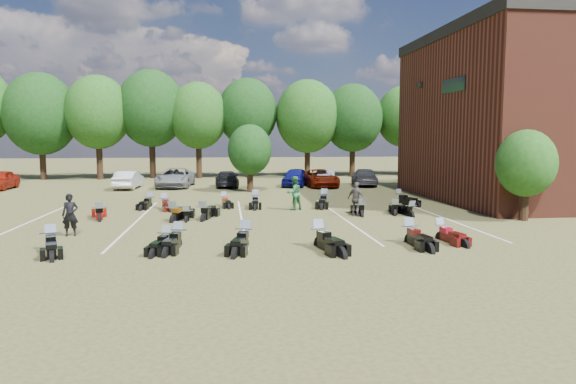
{
  "coord_description": "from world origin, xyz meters",
  "views": [
    {
      "loc": [
        -3.7,
        -21.93,
        4.0
      ],
      "look_at": [
        -0.59,
        4.0,
        1.2
      ],
      "focal_mm": 32.0,
      "sensor_mm": 36.0,
      "label": 1
    }
  ],
  "objects": [
    {
      "name": "person_green",
      "position": [
        -0.03,
        5.85,
        0.94
      ],
      "size": [
        1.13,
        1.04,
        1.87
      ],
      "primitive_type": "imported",
      "rotation": [
        0.0,
        0.0,
        3.61
      ],
      "color": "#276938",
      "rests_on": "ground"
    },
    {
      "name": "person_black",
      "position": [
        -10.01,
        -0.51,
        0.87
      ],
      "size": [
        0.68,
        0.49,
        1.74
      ],
      "primitive_type": "imported",
      "rotation": [
        0.0,
        0.0,
        0.12
      ],
      "color": "black",
      "rests_on": "ground"
    },
    {
      "name": "motorcycle_7",
      "position": [
        -9.78,
        3.24,
        0.0
      ],
      "size": [
        1.31,
        2.49,
        1.33
      ],
      "primitive_type": null,
      "rotation": [
        0.0,
        0.0,
        3.38
      ],
      "color": "maroon",
      "rests_on": "ground"
    },
    {
      "name": "car_3",
      "position": [
        -3.7,
        19.51,
        0.65
      ],
      "size": [
        1.98,
        4.53,
        1.29
      ],
      "primitive_type": "imported",
      "rotation": [
        0.0,
        0.0,
        3.18
      ],
      "color": "black",
      "rests_on": "ground"
    },
    {
      "name": "tree_line",
      "position": [
        -1.0,
        29.0,
        6.31
      ],
      "size": [
        56.0,
        6.0,
        9.79
      ],
      "color": "black",
      "rests_on": "ground"
    },
    {
      "name": "motorcycle_9",
      "position": [
        -4.82,
        2.69,
        0.0
      ],
      "size": [
        1.34,
        2.55,
        1.36
      ],
      "primitive_type": null,
      "rotation": [
        0.0,
        0.0,
        2.9
      ],
      "color": "black",
      "rests_on": "ground"
    },
    {
      "name": "motorcycle_19",
      "position": [
        1.97,
        7.48,
        0.0
      ],
      "size": [
        1.38,
        2.55,
        1.36
      ],
      "primitive_type": null,
      "rotation": [
        0.0,
        0.0,
        -0.26
      ],
      "color": "black",
      "rests_on": "ground"
    },
    {
      "name": "person_grey",
      "position": [
        2.83,
        3.28,
        0.88
      ],
      "size": [
        1.0,
        1.06,
        1.76
      ],
      "primitive_type": "imported",
      "rotation": [
        0.0,
        0.0,
        2.29
      ],
      "color": "#514A45",
      "rests_on": "ground"
    },
    {
      "name": "car_0",
      "position": [
        -20.93,
        19.45,
        0.74
      ],
      "size": [
        1.86,
        4.39,
        1.48
      ],
      "primitive_type": "imported",
      "rotation": [
        0.0,
        0.0,
        0.03
      ],
      "color": "maroon",
      "rests_on": "ground"
    },
    {
      "name": "car_1",
      "position": [
        -11.27,
        18.88,
        0.7
      ],
      "size": [
        1.74,
        4.32,
        1.4
      ],
      "primitive_type": "imported",
      "rotation": [
        0.0,
        0.0,
        3.08
      ],
      "color": "#B4B5B9",
      "rests_on": "ground"
    },
    {
      "name": "motorcycle_16",
      "position": [
        -8.13,
        8.11,
        0.0
      ],
      "size": [
        1.0,
        2.17,
        1.16
      ],
      "primitive_type": null,
      "rotation": [
        0.0,
        0.0,
        -0.17
      ],
      "color": "black",
      "rests_on": "ground"
    },
    {
      "name": "young_tree_midfield",
      "position": [
        -2.0,
        15.5,
        3.09
      ],
      "size": [
        3.2,
        3.2,
        4.7
      ],
      "color": "black",
      "rests_on": "ground"
    },
    {
      "name": "motorcycle_6",
      "position": [
        4.63,
        -2.97,
        0.0
      ],
      "size": [
        1.01,
        2.18,
        1.17
      ],
      "primitive_type": null,
      "rotation": [
        0.0,
        0.0,
        0.17
      ],
      "color": "#490A0A",
      "rests_on": "ground"
    },
    {
      "name": "ground",
      "position": [
        0.0,
        0.0,
        0.0
      ],
      "size": [
        160.0,
        160.0,
        0.0
      ],
      "primitive_type": "plane",
      "color": "brown",
      "rests_on": "ground"
    },
    {
      "name": "motorcycle_13",
      "position": [
        5.52,
        2.75,
        0.0
      ],
      "size": [
        0.99,
        2.14,
        1.15
      ],
      "primitive_type": null,
      "rotation": [
        0.0,
        0.0,
        3.31
      ],
      "color": "black",
      "rests_on": "ground"
    },
    {
      "name": "motorcycle_20",
      "position": [
        6.66,
        7.76,
        0.0
      ],
      "size": [
        1.36,
        2.3,
        1.22
      ],
      "primitive_type": null,
      "rotation": [
        0.0,
        0.0,
        0.33
      ],
      "color": "black",
      "rests_on": "ground"
    },
    {
      "name": "motorcycle_5",
      "position": [
        3.18,
        -3.44,
        0.0
      ],
      "size": [
        0.89,
        2.39,
        1.31
      ],
      "primitive_type": null,
      "rotation": [
        0.0,
        0.0,
        0.06
      ],
      "color": "black",
      "rests_on": "ground"
    },
    {
      "name": "motorcycle_8",
      "position": [
        -6.22,
        2.55,
        0.0
      ],
      "size": [
        1.52,
        2.65,
        1.41
      ],
      "primitive_type": null,
      "rotation": [
        0.0,
        0.0,
        2.84
      ],
      "color": "black",
      "rests_on": "ground"
    },
    {
      "name": "car_4",
      "position": [
        1.87,
        19.48,
        0.74
      ],
      "size": [
        2.93,
        4.68,
        1.49
      ],
      "primitive_type": "imported",
      "rotation": [
        0.0,
        0.0,
        -0.29
      ],
      "color": "navy",
      "rests_on": "ground"
    },
    {
      "name": "motorcycle_14",
      "position": [
        -7.21,
        7.34,
        0.0
      ],
      "size": [
        1.27,
        2.23,
        1.19
      ],
      "primitive_type": null,
      "rotation": [
        0.0,
        0.0,
        0.3
      ],
      "color": "#410C09",
      "rests_on": "ground"
    },
    {
      "name": "car_7",
      "position": [
        7.6,
        19.28,
        0.7
      ],
      "size": [
        2.83,
        5.11,
        1.4
      ],
      "primitive_type": "imported",
      "rotation": [
        0.0,
        0.0,
        2.95
      ],
      "color": "#3A393E",
      "rests_on": "ground"
    },
    {
      "name": "motorcycle_3",
      "position": [
        -3.06,
        -3.39,
        0.0
      ],
      "size": [
        1.31,
        2.51,
        1.34
      ],
      "primitive_type": null,
      "rotation": [
        0.0,
        0.0,
        -0.24
      ],
      "color": "black",
      "rests_on": "ground"
    },
    {
      "name": "car_6",
      "position": [
        3.78,
        18.73,
        0.7
      ],
      "size": [
        2.65,
        5.18,
        1.4
      ],
      "primitive_type": "imported",
      "rotation": [
        0.0,
        0.0,
        0.07
      ],
      "color": "#631305",
      "rests_on": "ground"
    },
    {
      "name": "motorcycle_4",
      "position": [
        -0.35,
        -3.74,
        0.0
      ],
      "size": [
        1.36,
        2.61,
        1.39
      ],
      "primitive_type": null,
      "rotation": [
        0.0,
        0.0,
        0.24
      ],
      "color": "black",
      "rests_on": "ground"
    },
    {
      "name": "motorcycle_17",
      "position": [
        -3.87,
        8.1,
        0.0
      ],
      "size": [
        0.99,
        2.09,
        1.12
      ],
      "primitive_type": null,
      "rotation": [
        0.0,
        0.0,
        0.18
      ],
      "color": "black",
      "rests_on": "ground"
    },
    {
      "name": "motorcycle_11",
      "position": [
        3.06,
        3.12,
        0.0
      ],
      "size": [
        0.92,
        2.32,
        1.26
      ],
      "primitive_type": null,
      "rotation": [
        0.0,
        0.0,
        3.05
      ],
      "color": "black",
      "rests_on": "ground"
    },
    {
      "name": "motorcycle_18",
      "position": [
        -2.05,
        7.75,
        0.0
      ],
      "size": [
        0.89,
        2.38,
        1.3
      ],
      "primitive_type": null,
      "rotation": [
        0.0,
        0.0,
        -0.07
      ],
      "color": "black",
      "rests_on": "ground"
    },
    {
      "name": "motorcycle_2",
      "position": [
        -5.51,
        -3.05,
        0.0
      ],
      "size": [
        1.07,
        2.34,
        1.26
      ],
      "primitive_type": null,
      "rotation": [
        0.0,
        0.0,
        -0.16
      ],
      "color": "black",
      "rests_on": "ground"
    },
    {
      "name": "motorcycle_10",
      "position": [
        -5.63,
        2.49,
        0.0
      ],
      "size": [
        0.64,
        1.99,
        1.11
      ],
      "primitive_type": null,
      "rotation": [
        0.0,
        0.0,
        3.14
      ],
      "color": "black",
      "rests_on": "ground"
    },
    {
      "name": "car_2",
      "position": [
        -7.79,
        19.8,
        0.77
      ],
      "size": [
        2.95,
        5.71,
        1.54
      ],
      "primitive_type": "imported",
      "rotation": [
        0.0,
        0.0,
        -0.07
      ],
      "color": "gray",
      "rests_on": "ground"
    },
    {
      "name": "motorcycle_12",
      "position": [
        4.86,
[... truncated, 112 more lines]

